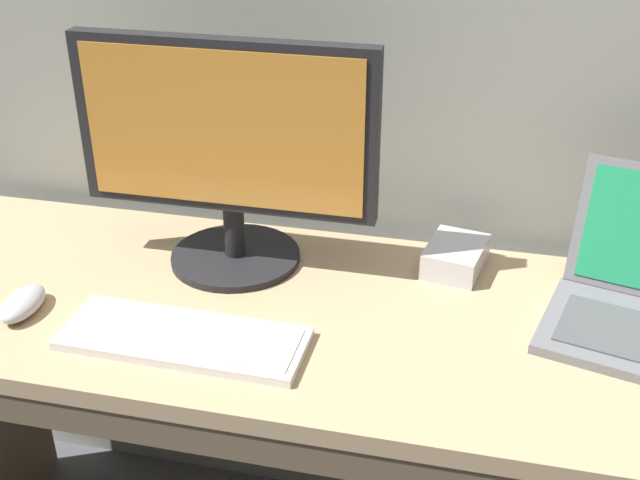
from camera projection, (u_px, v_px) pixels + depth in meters
desk at (390, 402)px, 1.42m from camera, size 1.88×0.58×0.77m
external_monitor at (227, 147)px, 1.41m from camera, size 0.54×0.25×0.43m
wired_keyboard at (184, 338)px, 1.29m from camera, size 0.40×0.15×0.02m
computer_mouse at (23, 303)px, 1.37m from camera, size 0.06×0.12×0.04m
external_drive_box at (455, 257)px, 1.49m from camera, size 0.12×0.15×0.05m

